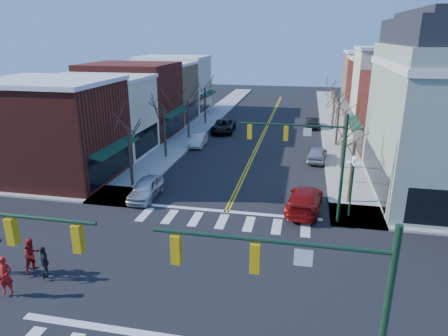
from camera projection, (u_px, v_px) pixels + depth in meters
The scene contains 33 objects.
ground at pixel (197, 274), 20.46m from camera, with size 160.00×160.00×0.00m, color black.
sidewalk_left at pixel (166, 154), 40.68m from camera, with size 3.50×70.00×0.15m, color #9E9B93.
sidewalk_right at pixel (344, 165), 37.33m from camera, with size 3.50×70.00×0.15m, color #9E9B93.
bldg_left_brick_a at pixel (53, 132), 33.06m from camera, with size 10.00×8.50×8.00m, color maroon.
bldg_left_stucco_a at pixel (99, 117), 40.34m from camera, with size 10.00×7.00×7.50m, color beige.
bldg_left_brick_b at pixel (132, 100), 47.61m from camera, with size 10.00×9.00×8.50m, color maroon.
bldg_left_tan at pixel (157, 93), 55.38m from camera, with size 10.00×7.50×7.80m, color #9B7A55.
bldg_left_stucco_b at pixel (174, 85), 62.51m from camera, with size 10.00×8.00×8.20m, color beige.
bldg_right_brick_a at pixel (412, 115), 40.13m from camera, with size 10.00×8.50×8.00m, color maroon.
bldg_right_stucco at pixel (398, 94), 47.00m from camera, with size 10.00×7.00×10.00m, color beige.
bldg_right_brick_b at pixel (386, 92), 54.21m from camera, with size 10.00×8.00×8.50m, color maroon.
bldg_right_tan at pixel (377, 83), 61.55m from camera, with size 10.00×8.00×9.00m, color #9B7A55.
traffic_mast_near_right at pixel (316, 300), 11.03m from camera, with size 6.60×0.28×7.20m.
traffic_mast_far_right at pixel (313, 153), 24.77m from camera, with size 6.60×0.28×7.20m.
lamppost_corner at pixel (353, 176), 25.84m from camera, with size 0.36×0.36×4.33m.
lamppost_midblock at pixel (345, 149), 31.88m from camera, with size 0.36×0.36×4.33m.
tree_left_a at pixel (131, 158), 31.52m from camera, with size 0.24×0.24×4.76m, color #382B21.
tree_left_b at pixel (165, 133), 38.91m from camera, with size 0.24×0.24×5.04m, color #382B21.
tree_left_c at pixel (188, 119), 46.41m from camera, with size 0.24×0.24×4.55m, color #382B21.
tree_left_d at pixel (205, 106), 53.78m from camera, with size 0.24×0.24×4.90m, color #382B21.
tree_right_a at pixel (351, 173), 28.33m from camera, with size 0.24×0.24×4.62m, color #382B21.
tree_right_b at pixel (343, 141), 35.67m from camera, with size 0.24×0.24×5.18m, color #382B21.
tree_right_c at pixel (337, 124), 43.15m from camera, with size 0.24×0.24×4.83m, color #382B21.
tree_right_d at pixel (334, 111), 50.56m from camera, with size 0.24×0.24×4.97m, color #382B21.
car_left_near at pixel (146, 188), 29.79m from camera, with size 1.77×4.41×1.50m, color silver.
car_left_mid at pixel (198, 140), 43.78m from camera, with size 1.42×4.06×1.34m, color silver.
car_left_far at pixel (223, 126), 49.88m from camera, with size 2.57×5.57×1.55m, color black.
car_right_near at pixel (305, 200), 27.69m from camera, with size 2.23×5.48×1.59m, color #9A0F0E.
car_right_mid at pixel (317, 154), 38.48m from camera, with size 1.74×4.32×1.47m, color #ACACB1.
car_right_far at pixel (312, 122), 52.35m from camera, with size 1.52×4.37×1.44m, color black.
pedestrian_red_a at pixel (5, 276), 18.44m from camera, with size 0.69×0.45×1.88m, color red.
pedestrian_red_b at pixel (32, 255), 20.27m from camera, with size 0.87×0.68×1.79m, color red.
pedestrian_dark_a at pixel (44, 262), 19.78m from camera, with size 0.97×0.40×1.66m, color black.
Camera 1 is at (4.93, -17.01, 11.69)m, focal length 32.00 mm.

